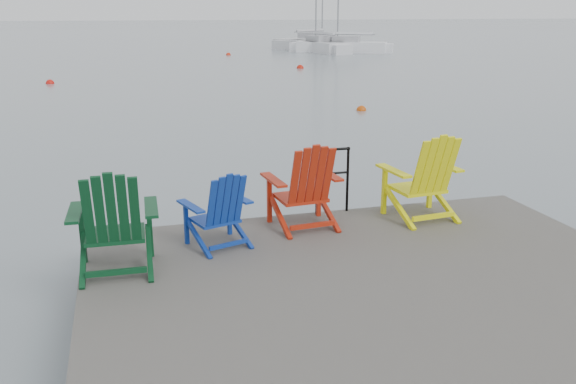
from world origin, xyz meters
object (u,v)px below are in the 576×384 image
object	(u,v)px
handrail	(332,174)
chair_yellow	(424,176)
buoy_c	(300,68)
chair_red	(305,185)
sailboat_far	(342,48)
chair_green	(114,221)
sailboat_mid	(319,42)
buoy_d	(228,55)
buoy_b	(50,84)
sailboat_near	(318,47)
buoy_a	(361,110)
chair_blue	(219,209)

from	to	relation	value
handrail	chair_yellow	distance (m)	1.21
chair_yellow	buoy_c	xyz separation A→B (m)	(6.28, 26.62, -1.08)
chair_red	sailboat_far	distance (m)	41.45
chair_green	sailboat_far	xyz separation A→B (m)	(17.22, 39.47, -0.72)
chair_red	sailboat_mid	distance (m)	49.64
sailboat_mid	buoy_d	bearing A→B (deg)	-86.71
chair_green	buoy_b	size ratio (longest dim) A/B	3.07
sailboat_mid	buoy_b	xyz separation A→B (m)	(-20.83, -24.69, -0.35)
chair_red	sailboat_mid	size ratio (longest dim) A/B	0.08
handrail	buoy_c	size ratio (longest dim) A/B	2.24
chair_yellow	sailboat_mid	world-z (taller)	sailboat_mid
sailboat_near	buoy_a	size ratio (longest dim) A/B	32.81
chair_blue	sailboat_far	size ratio (longest dim) A/B	0.09
buoy_a	buoy_c	size ratio (longest dim) A/B	0.81
buoy_a	buoy_b	bearing A→B (deg)	134.29
chair_green	sailboat_far	size ratio (longest dim) A/B	0.12
buoy_b	sailboat_mid	bearing A→B (deg)	49.84
chair_blue	chair_yellow	distance (m)	2.76
chair_red	buoy_c	world-z (taller)	chair_red
buoy_d	sailboat_mid	bearing A→B (deg)	42.25
buoy_d	handrail	bearing A→B (deg)	-98.03
sailboat_mid	buoy_c	distance (m)	22.00
chair_yellow	buoy_d	bearing A→B (deg)	78.03
chair_green	chair_blue	distance (m)	1.25
handrail	buoy_b	size ratio (longest dim) A/B	2.42
buoy_b	buoy_d	bearing A→B (deg)	55.17
handrail	sailboat_mid	size ratio (longest dim) A/B	0.06
chair_yellow	buoy_d	xyz separation A→B (m)	(4.24, 38.14, -1.08)
buoy_b	buoy_d	size ratio (longest dim) A/B	1.05
chair_blue	buoy_a	world-z (taller)	chair_blue
sailboat_mid	buoy_a	size ratio (longest dim) A/B	42.98
chair_blue	sailboat_near	bearing A→B (deg)	52.19
sailboat_far	buoy_c	world-z (taller)	sailboat_far
handrail	buoy_a	xyz separation A→B (m)	(4.96, 11.05, -1.04)
handrail	sailboat_near	bearing A→B (deg)	72.00
chair_green	chair_blue	world-z (taller)	chair_green
chair_green	buoy_c	size ratio (longest dim) A/B	2.84
chair_blue	sailboat_near	world-z (taller)	sailboat_near
handrail	buoy_b	distance (m)	22.61
chair_blue	buoy_b	world-z (taller)	chair_blue
chair_yellow	buoy_d	size ratio (longest dim) A/B	3.29
chair_green	sailboat_near	distance (m)	43.81
sailboat_near	buoy_c	world-z (taller)	sailboat_near
buoy_b	sailboat_near	bearing A→B (deg)	43.81
handrail	sailboat_far	distance (m)	40.79
chair_blue	buoy_c	world-z (taller)	chair_blue
chair_yellow	sailboat_mid	size ratio (longest dim) A/B	0.08
chair_blue	chair_yellow	xyz separation A→B (m)	(2.75, 0.26, 0.12)
handrail	buoy_a	bearing A→B (deg)	65.84
chair_green	buoy_d	size ratio (longest dim) A/B	3.24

